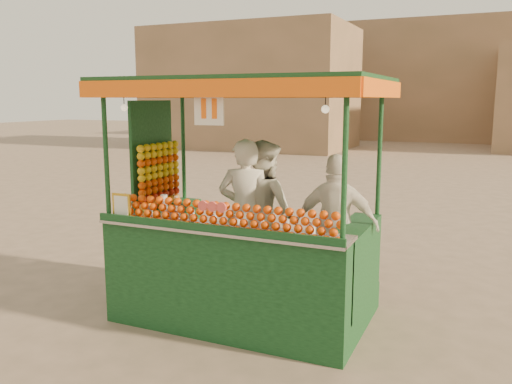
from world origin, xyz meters
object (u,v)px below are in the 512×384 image
at_px(vendor_left, 245,213).
at_px(juice_cart, 236,243).
at_px(vendor_middle, 265,211).
at_px(vendor_right, 336,226).

bearing_deg(vendor_left, juice_cart, 75.83).
relative_size(vendor_left, vendor_middle, 1.02).
xyz_separation_m(juice_cart, vendor_middle, (0.12, 0.53, 0.28)).
height_order(juice_cart, vendor_left, juice_cart).
bearing_deg(vendor_left, vendor_middle, -136.43).
height_order(juice_cart, vendor_right, juice_cart).
xyz_separation_m(juice_cart, vendor_right, (1.05, 0.36, 0.22)).
bearing_deg(vendor_middle, vendor_left, 96.07).
distance_m(juice_cart, vendor_middle, 0.61).
bearing_deg(juice_cart, vendor_right, 19.00).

